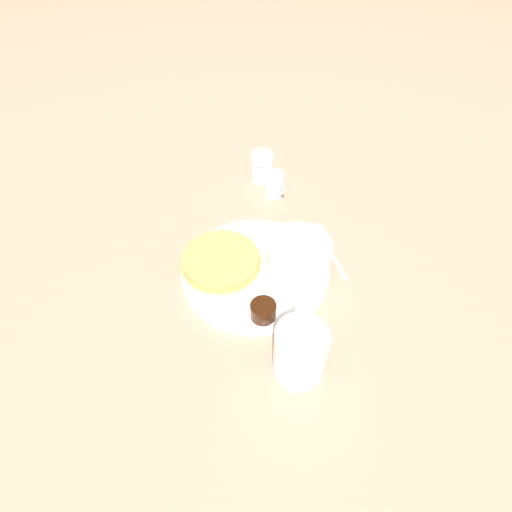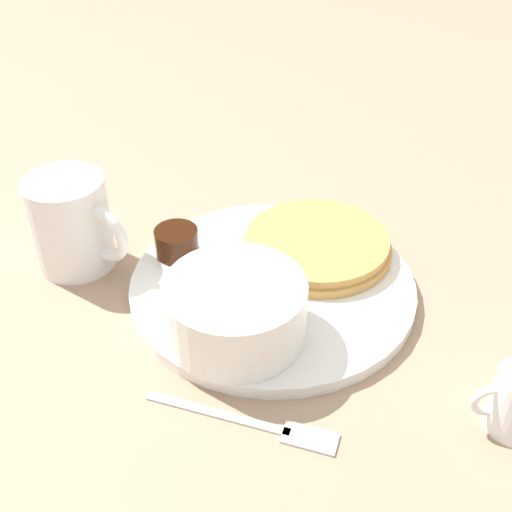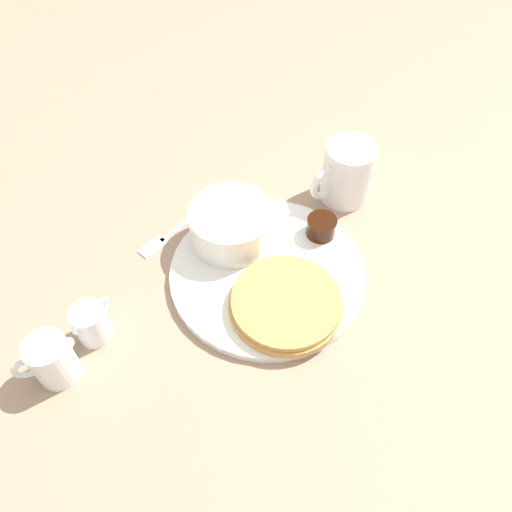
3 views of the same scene
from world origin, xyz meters
name	(u,v)px [view 1 (image 1 of 3)]	position (x,y,z in m)	size (l,w,h in m)	color
ground_plane	(255,273)	(0.00, 0.00, 0.00)	(4.00, 4.00, 0.00)	#9E7F66
plate	(255,271)	(0.00, 0.00, 0.01)	(0.27, 0.27, 0.01)	white
pancake_stack	(221,260)	(0.02, 0.06, 0.02)	(0.15, 0.15, 0.02)	tan
bowl	(299,255)	(0.00, -0.08, 0.04)	(0.12, 0.12, 0.05)	white
syrup_cup	(261,311)	(-0.10, 0.00, 0.03)	(0.04, 0.04, 0.03)	black
butter_ramekin	(312,265)	(-0.02, -0.10, 0.03)	(0.05, 0.05, 0.04)	white
coffee_mug	(300,351)	(-0.19, -0.04, 0.05)	(0.11, 0.08, 0.09)	white
creamer_pitcher_near	(274,184)	(0.23, -0.07, 0.03)	(0.06, 0.04, 0.05)	white
creamer_pitcher_far	(262,166)	(0.28, -0.05, 0.03)	(0.07, 0.05, 0.07)	white
fork	(327,243)	(0.06, -0.15, 0.00)	(0.15, 0.03, 0.00)	silver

